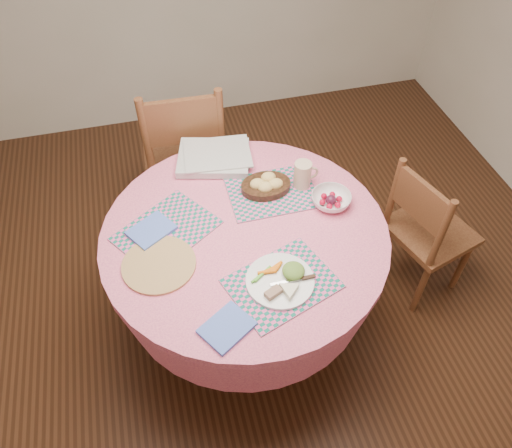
# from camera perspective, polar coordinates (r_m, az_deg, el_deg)

# --- Properties ---
(ground) EXTENTS (4.00, 4.00, 0.00)m
(ground) POSITION_cam_1_polar(r_m,az_deg,el_deg) (2.74, -1.03, -11.27)
(ground) COLOR #331C0F
(ground) RESTS_ON ground
(room_envelope) EXTENTS (4.01, 4.01, 2.71)m
(room_envelope) POSITION_cam_1_polar(r_m,az_deg,el_deg) (1.55, -1.95, 23.58)
(room_envelope) COLOR silver
(room_envelope) RESTS_ON ground
(dining_table) EXTENTS (1.24, 1.24, 0.75)m
(dining_table) POSITION_cam_1_polar(r_m,az_deg,el_deg) (2.29, -1.22, -4.03)
(dining_table) COLOR pink
(dining_table) RESTS_ON ground
(chair_right) EXTENTS (0.47, 0.48, 0.85)m
(chair_right) POSITION_cam_1_polar(r_m,az_deg,el_deg) (2.70, 18.76, -0.65)
(chair_right) COLOR brown
(chair_right) RESTS_ON ground
(chair_back) EXTENTS (0.48, 0.46, 1.01)m
(chair_back) POSITION_cam_1_polar(r_m,az_deg,el_deg) (2.89, -8.07, 7.94)
(chair_back) COLOR brown
(chair_back) RESTS_ON ground
(placemat_front) EXTENTS (0.48, 0.41, 0.01)m
(placemat_front) POSITION_cam_1_polar(r_m,az_deg,el_deg) (1.96, 2.99, -6.81)
(placemat_front) COLOR #136C59
(placemat_front) RESTS_ON dining_table
(placemat_left) EXTENTS (0.50, 0.47, 0.01)m
(placemat_left) POSITION_cam_1_polar(r_m,az_deg,el_deg) (2.17, -10.18, -0.72)
(placemat_left) COLOR #136C59
(placemat_left) RESTS_ON dining_table
(placemat_back) EXTENTS (0.40, 0.30, 0.01)m
(placemat_back) POSITION_cam_1_polar(r_m,az_deg,el_deg) (2.30, 1.87, 3.65)
(placemat_back) COLOR #136C59
(placemat_back) RESTS_ON dining_table
(wicker_trivet) EXTENTS (0.30, 0.30, 0.01)m
(wicker_trivet) POSITION_cam_1_polar(r_m,az_deg,el_deg) (2.05, -11.04, -4.56)
(wicker_trivet) COLOR #A37546
(wicker_trivet) RESTS_ON dining_table
(napkin_near) EXTENTS (0.23, 0.21, 0.01)m
(napkin_near) POSITION_cam_1_polar(r_m,az_deg,el_deg) (1.85, -3.35, -11.72)
(napkin_near) COLOR #5170D1
(napkin_near) RESTS_ON dining_table
(napkin_far) EXTENTS (0.23, 0.21, 0.01)m
(napkin_far) POSITION_cam_1_polar(r_m,az_deg,el_deg) (2.17, -11.87, -0.71)
(napkin_far) COLOR #5170D1
(napkin_far) RESTS_ON placemat_left
(dinner_plate) EXTENTS (0.27, 0.27, 0.05)m
(dinner_plate) POSITION_cam_1_polar(r_m,az_deg,el_deg) (1.95, 3.02, -6.43)
(dinner_plate) COLOR white
(dinner_plate) RESTS_ON placemat_front
(bread_bowl) EXTENTS (0.23, 0.23, 0.08)m
(bread_bowl) POSITION_cam_1_polar(r_m,az_deg,el_deg) (2.29, 1.16, 4.52)
(bread_bowl) COLOR black
(bread_bowl) RESTS_ON placemat_back
(latte_mug) EXTENTS (0.12, 0.08, 0.13)m
(latte_mug) POSITION_cam_1_polar(r_m,az_deg,el_deg) (2.30, 5.40, 5.66)
(latte_mug) COLOR #D4B591
(latte_mug) RESTS_ON placemat_back
(fruit_bowl) EXTENTS (0.24, 0.24, 0.06)m
(fruit_bowl) POSITION_cam_1_polar(r_m,az_deg,el_deg) (2.25, 8.56, 2.74)
(fruit_bowl) COLOR white
(fruit_bowl) RESTS_ON dining_table
(newspaper_stack) EXTENTS (0.40, 0.35, 0.04)m
(newspaper_stack) POSITION_cam_1_polar(r_m,az_deg,el_deg) (2.46, -4.80, 7.65)
(newspaper_stack) COLOR silver
(newspaper_stack) RESTS_ON dining_table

